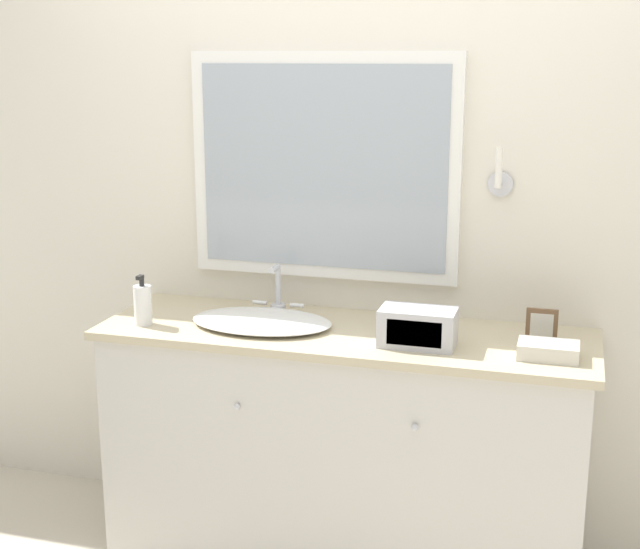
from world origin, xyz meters
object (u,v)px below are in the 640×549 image
at_px(picture_frame, 542,325).
at_px(appliance_box, 418,327).
at_px(sink_basin, 262,320).
at_px(soap_bottle, 143,305).

bearing_deg(picture_frame, appliance_box, -156.56).
relative_size(sink_basin, picture_frame, 4.60).
bearing_deg(picture_frame, soap_bottle, -171.36).
height_order(sink_basin, soap_bottle, same).
height_order(soap_bottle, picture_frame, soap_bottle).
bearing_deg(sink_basin, appliance_box, -7.16).
height_order(appliance_box, picture_frame, appliance_box).
relative_size(appliance_box, picture_frame, 2.26).
xyz_separation_m(sink_basin, appliance_box, (0.58, -0.07, 0.05)).
xyz_separation_m(soap_bottle, appliance_box, (1.00, 0.04, -0.01)).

